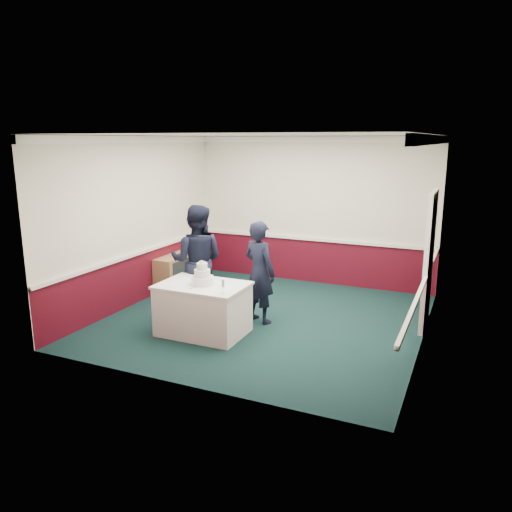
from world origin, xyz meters
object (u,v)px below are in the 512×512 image
at_px(person_man, 197,261).
at_px(person_woman, 260,272).
at_px(cake_knife, 194,287).
at_px(cake_table, 203,308).
at_px(sideboard, 179,271).
at_px(wedding_cake, 202,277).
at_px(champagne_flute, 223,284).

distance_m(person_man, person_woman, 1.11).
xyz_separation_m(cake_knife, person_man, (-0.49, 0.93, 0.15)).
height_order(cake_table, person_man, person_man).
relative_size(sideboard, wedding_cake, 3.30).
xyz_separation_m(sideboard, person_woman, (2.23, -1.04, 0.49)).
relative_size(champagne_flute, person_woman, 0.12).
distance_m(champagne_flute, person_woman, 1.12).
bearing_deg(champagne_flute, wedding_cake, 150.75).
relative_size(champagne_flute, person_man, 0.11).
height_order(wedding_cake, cake_knife, wedding_cake).
bearing_deg(cake_table, sideboard, 131.23).
bearing_deg(cake_table, champagne_flute, -29.25).
distance_m(cake_knife, person_woman, 1.20).
relative_size(cake_table, champagne_flute, 6.44).
xyz_separation_m(cake_table, person_woman, (0.58, 0.83, 0.44)).
relative_size(cake_table, wedding_cake, 3.63).
bearing_deg(cake_knife, sideboard, 131.35).
bearing_deg(champagne_flute, person_woman, 85.80).
relative_size(wedding_cake, cake_knife, 1.65).
relative_size(cake_knife, person_woman, 0.13).
bearing_deg(wedding_cake, person_woman, 55.10).
height_order(sideboard, cake_table, cake_table).
distance_m(cake_table, cake_knife, 0.44).
height_order(sideboard, wedding_cake, wedding_cake).
distance_m(cake_knife, person_man, 1.06).
xyz_separation_m(wedding_cake, cake_knife, (-0.03, -0.20, -0.11)).
bearing_deg(person_woman, person_man, 26.36).
bearing_deg(person_woman, sideboard, -4.27).
xyz_separation_m(sideboard, cake_knife, (1.62, -2.08, 0.44)).
bearing_deg(wedding_cake, sideboard, 131.23).
xyz_separation_m(sideboard, person_man, (1.12, -1.15, 0.59)).
height_order(cake_knife, champagne_flute, champagne_flute).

